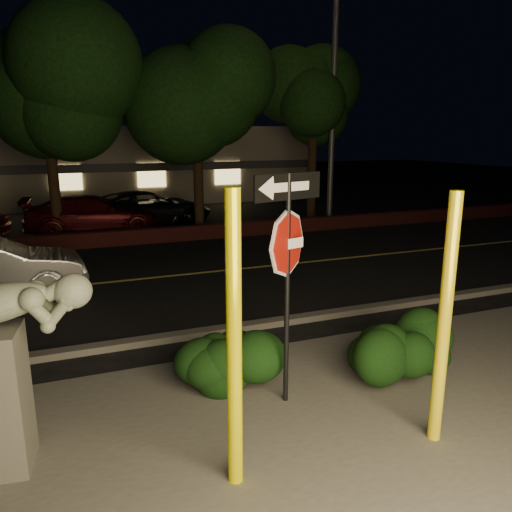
{
  "coord_description": "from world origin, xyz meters",
  "views": [
    {
      "loc": [
        -2.32,
        -5.37,
        3.58
      ],
      "look_at": [
        0.64,
        2.18,
        1.6
      ],
      "focal_mm": 35.0,
      "sensor_mm": 36.0,
      "label": 1
    }
  ],
  "objects": [
    {
      "name": "tree_far_d",
      "position": [
        7.5,
        13.3,
        5.42
      ],
      "size": [
        4.4,
        4.4,
        7.42
      ],
      "color": "black",
      "rests_on": "ground"
    },
    {
      "name": "parked_car_dark",
      "position": [
        0.84,
        14.53,
        0.71
      ],
      "size": [
        5.38,
        3.02,
        1.42
      ],
      "primitive_type": "imported",
      "rotation": [
        0.0,
        0.0,
        1.71
      ],
      "color": "black",
      "rests_on": "ground"
    },
    {
      "name": "yellow_pole_right",
      "position": [
        1.62,
        -1.19,
        1.5
      ],
      "size": [
        0.15,
        0.15,
        3.0
      ],
      "primitive_type": "cylinder",
      "color": "yellow",
      "rests_on": "ground"
    },
    {
      "name": "tree_far_b",
      "position": [
        -2.5,
        13.2,
        6.05
      ],
      "size": [
        5.2,
        5.2,
        8.41
      ],
      "color": "black",
      "rests_on": "ground"
    },
    {
      "name": "lane_marking",
      "position": [
        0.0,
        7.0,
        0.02
      ],
      "size": [
        80.0,
        0.12,
        0.0
      ],
      "primitive_type": "cube",
      "color": "gold",
      "rests_on": "road"
    },
    {
      "name": "hedge_right",
      "position": [
        2.47,
        0.54,
        0.59
      ],
      "size": [
        1.81,
        0.97,
        1.18
      ],
      "primitive_type": "ellipsoid",
      "rotation": [
        0.0,
        0.0,
        0.0
      ],
      "color": "black",
      "rests_on": "ground"
    },
    {
      "name": "curb",
      "position": [
        0.0,
        2.9,
        0.06
      ],
      "size": [
        80.0,
        0.25,
        0.12
      ],
      "primitive_type": "cube",
      "color": "#4C4944",
      "rests_on": "ground"
    },
    {
      "name": "patio",
      "position": [
        0.0,
        -1.0,
        0.01
      ],
      "size": [
        14.0,
        6.0,
        0.02
      ],
      "primitive_type": "cube",
      "color": "#4C4944",
      "rests_on": "ground"
    },
    {
      "name": "yellow_pole_left",
      "position": [
        -0.85,
        -1.03,
        1.56
      ],
      "size": [
        0.16,
        0.16,
        3.11
      ],
      "primitive_type": "cylinder",
      "color": "#F2E903",
      "rests_on": "ground"
    },
    {
      "name": "ground",
      "position": [
        0.0,
        10.0,
        0.0
      ],
      "size": [
        90.0,
        90.0,
        0.0
      ],
      "primitive_type": "plane",
      "color": "black",
      "rests_on": "ground"
    },
    {
      "name": "building",
      "position": [
        0.0,
        24.99,
        2.0
      ],
      "size": [
        22.0,
        10.2,
        4.0
      ],
      "color": "#72685B",
      "rests_on": "ground"
    },
    {
      "name": "hedge_far_right",
      "position": [
        2.15,
        0.25,
        0.56
      ],
      "size": [
        1.84,
        1.47,
        1.11
      ],
      "primitive_type": "ellipsoid",
      "rotation": [
        0.0,
        0.0,
        -0.33
      ],
      "color": "black",
      "rests_on": "ground"
    },
    {
      "name": "hedge_center",
      "position": [
        -0.39,
        1.02,
        0.51
      ],
      "size": [
        2.07,
        1.21,
        1.02
      ],
      "primitive_type": "ellipsoid",
      "rotation": [
        0.0,
        0.0,
        -0.15
      ],
      "color": "black",
      "rests_on": "ground"
    },
    {
      "name": "road",
      "position": [
        0.0,
        7.0,
        0.01
      ],
      "size": [
        80.0,
        8.0,
        0.01
      ],
      "primitive_type": "cube",
      "color": "black",
      "rests_on": "ground"
    },
    {
      "name": "signpost",
      "position": [
        0.32,
        0.26,
        2.22
      ],
      "size": [
        1.03,
        0.31,
        3.12
      ],
      "rotation": [
        0.0,
        0.0,
        0.27
      ],
      "color": "black",
      "rests_on": "ground"
    },
    {
      "name": "tree_far_c",
      "position": [
        2.5,
        12.8,
        5.66
      ],
      "size": [
        4.8,
        4.8,
        7.84
      ],
      "color": "black",
      "rests_on": "ground"
    },
    {
      "name": "brick_wall",
      "position": [
        0.0,
        11.3,
        0.25
      ],
      "size": [
        40.0,
        0.35,
        0.5
      ],
      "primitive_type": "cube",
      "color": "#4C1918",
      "rests_on": "ground"
    },
    {
      "name": "streetlight",
      "position": [
        7.73,
        12.51,
        6.71
      ],
      "size": [
        1.66,
        0.69,
        11.28
      ],
      "rotation": [
        0.0,
        0.0,
        0.25
      ],
      "color": "#4C4C51",
      "rests_on": "ground"
    },
    {
      "name": "parked_car_darkred",
      "position": [
        -1.27,
        13.85,
        0.7
      ],
      "size": [
        4.92,
        2.19,
        1.4
      ],
      "primitive_type": "imported",
      "rotation": [
        0.0,
        0.0,
        1.52
      ],
      "color": "#3D090D",
      "rests_on": "ground"
    },
    {
      "name": "parking_lot",
      "position": [
        0.0,
        17.0,
        0.01
      ],
      "size": [
        40.0,
        12.0,
        0.01
      ],
      "primitive_type": "cube",
      "color": "black",
      "rests_on": "ground"
    }
  ]
}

